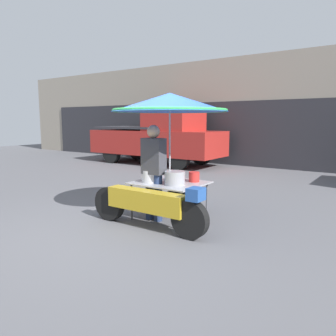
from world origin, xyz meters
TOP-DOWN VIEW (x-y plane):
  - ground_plane at (0.00, 0.00)m, footprint 36.00×36.00m
  - shopfront_building at (0.00, 9.08)m, footprint 28.00×2.06m
  - vendor_motorcycle_cart at (0.27, 0.89)m, footprint 2.16×1.94m
  - vendor_person at (0.09, 0.75)m, footprint 0.38×0.22m
  - pickup_truck at (-4.19, 6.64)m, footprint 5.37×1.86m

SIDE VIEW (x-z plane):
  - ground_plane at x=0.00m, z-range 0.00..0.00m
  - vendor_person at x=0.09m, z-range 0.10..1.70m
  - pickup_truck at x=-4.19m, z-range -0.06..2.12m
  - vendor_motorcycle_cart at x=0.27m, z-range 0.59..2.73m
  - shopfront_building at x=0.00m, z-range -0.01..4.01m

